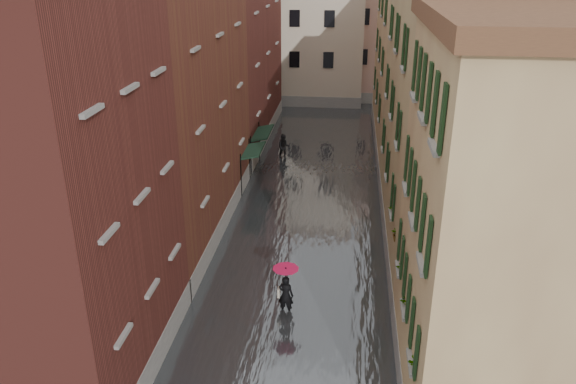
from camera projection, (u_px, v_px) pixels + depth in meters
The scene contains 15 objects.
ground at pixel (283, 344), 20.51m from camera, with size 120.00×120.00×0.00m, color slate.
floodwater at pixel (310, 199), 32.36m from camera, with size 10.00×60.00×0.20m, color #464A4D.
building_left_near at pixel (44, 194), 16.85m from camera, with size 6.00×8.00×13.00m, color maroon.
building_left_mid at pixel (161, 109), 27.00m from camera, with size 6.00×14.00×12.50m, color #5A2F1C.
building_left_far at pixel (226, 46), 40.42m from camera, with size 6.00×16.00×14.00m, color maroon.
building_right_near at pixel (522, 240), 15.71m from camera, with size 6.00×8.00×11.50m, color #9E7851.
building_right_mid at pixel (459, 112), 25.47m from camera, with size 6.00×14.00×13.00m, color tan.
building_right_far at pixel (422, 68), 39.48m from camera, with size 6.00×16.00×11.50m, color #9E7851.
building_end_cream at pixel (299, 30), 53.01m from camera, with size 12.00×9.00×13.00m, color beige.
building_end_pink at pixel (394, 34), 54.11m from camera, with size 10.00×9.00×12.00m, color tan.
awning_near at pixel (253, 152), 32.82m from camera, with size 1.09×2.86×2.80m.
awning_far at pixel (262, 134), 36.01m from camera, with size 1.09×3.29×2.80m.
window_planters at pixel (404, 261), 19.11m from camera, with size 0.59×10.49×0.84m.
pedestrian_main at pixel (286, 286), 21.74m from camera, with size 1.02×1.02×2.06m.
pedestrian_far at pixel (284, 147), 38.50m from camera, with size 0.87×0.68×1.79m, color black.
Camera 1 is at (2.03, -16.56, 13.16)m, focal length 35.00 mm.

